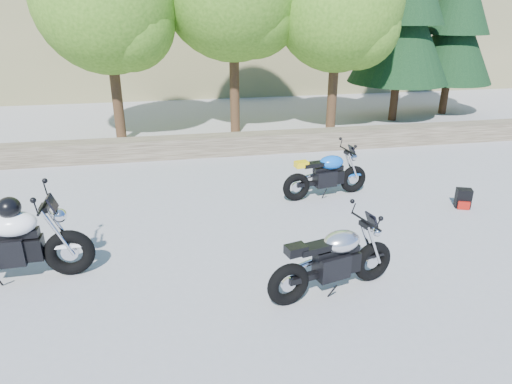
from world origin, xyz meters
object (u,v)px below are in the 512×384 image
white_bike (5,242)px  backpack (463,199)px  blue_bike (326,175)px  silver_bike (334,261)px

white_bike → backpack: size_ratio=6.06×
blue_bike → backpack: size_ratio=4.94×
silver_bike → white_bike: white_bike is taller
silver_bike → blue_bike: silver_bike is taller
white_bike → backpack: white_bike is taller
silver_bike → blue_bike: 3.33m
silver_bike → blue_bike: (0.98, 3.18, -0.02)m
silver_bike → backpack: 4.01m
blue_bike → backpack: blue_bike is taller
silver_bike → white_bike: bearing=151.6°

